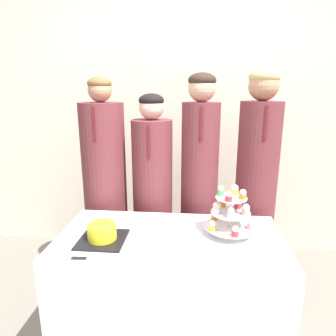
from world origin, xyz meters
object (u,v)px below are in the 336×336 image
at_px(round_cake, 102,231).
at_px(cupcake_stand, 231,212).
at_px(student_0, 106,197).
at_px(student_1, 153,204).
at_px(student_2, 199,195).
at_px(cake_knife, 88,259).
at_px(student_3, 255,195).

relative_size(round_cake, cupcake_stand, 0.88).
distance_m(student_0, student_1, 0.36).
xyz_separation_m(round_cake, student_2, (0.53, 0.64, -0.00)).
height_order(round_cake, cake_knife, round_cake).
height_order(round_cake, student_2, student_2).
bearing_deg(student_2, cake_knife, -123.33).
relative_size(cake_knife, student_2, 0.15).
relative_size(round_cake, student_1, 0.16).
height_order(cupcake_stand, student_0, student_0).
bearing_deg(student_1, student_0, 180.00).
xyz_separation_m(cake_knife, student_2, (0.54, 0.82, 0.05)).
bearing_deg(student_1, cake_knife, -103.65).
bearing_deg(cupcake_stand, student_0, 150.46).
xyz_separation_m(cake_knife, student_1, (0.20, 0.82, -0.03)).
bearing_deg(cupcake_stand, student_2, 109.06).
bearing_deg(student_2, student_0, 180.00).
bearing_deg(student_2, round_cake, -129.70).
xyz_separation_m(cake_knife, student_0, (-0.16, 0.82, 0.01)).
xyz_separation_m(student_1, student_2, (0.34, 0.00, 0.08)).
xyz_separation_m(cake_knife, cupcake_stand, (0.71, 0.33, 0.13)).
relative_size(cake_knife, cupcake_stand, 0.87).
xyz_separation_m(cupcake_stand, student_3, (0.23, 0.49, -0.07)).
distance_m(round_cake, student_2, 0.83).
bearing_deg(student_3, cupcake_stand, -115.12).
bearing_deg(student_3, student_2, -180.00).
bearing_deg(student_3, student_1, -180.00).
height_order(cake_knife, student_0, student_0).
bearing_deg(student_0, round_cake, -74.97).
distance_m(student_0, student_2, 0.70).
relative_size(student_0, student_3, 0.97).
xyz_separation_m(student_0, student_2, (0.70, -0.00, 0.04)).
xyz_separation_m(cake_knife, student_3, (0.94, 0.82, 0.06)).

